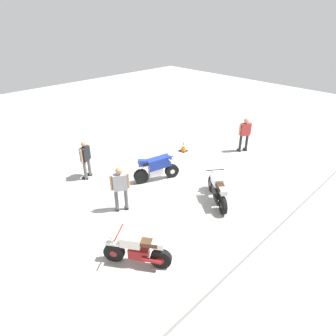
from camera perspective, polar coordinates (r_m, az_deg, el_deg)
name	(u,v)px	position (r m, az deg, el deg)	size (l,w,h in m)	color
ground_plane	(170,179)	(12.34, 0.31, -2.21)	(40.00, 40.00, 0.00)	#ADAAA3
curb_edge	(269,229)	(10.16, 19.25, -11.25)	(14.00, 0.30, 0.15)	gray
motorcycle_cream_vintage	(137,250)	(8.38, -6.02, -15.74)	(1.25, 1.69, 1.07)	black
motorcycle_blue_sportbike	(157,167)	(12.02, -2.20, 0.13)	(1.86, 1.03, 1.14)	black
motorcycle_silver_cruiser	(217,190)	(10.85, 9.66, -4.17)	(1.34, 1.75, 1.09)	black
person_in_gray_shirt	(120,186)	(10.13, -9.34, -3.58)	(0.62, 0.49, 1.72)	#59595B
person_in_red_shirt	(245,132)	(14.90, 14.81, 6.74)	(0.63, 0.49, 1.75)	#262628
person_in_black_shirt	(86,157)	(12.50, -15.85, 2.00)	(0.61, 0.48, 1.67)	#59595B
traffic_cone	(183,146)	(14.73, 3.04, 4.26)	(0.36, 0.36, 0.53)	black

